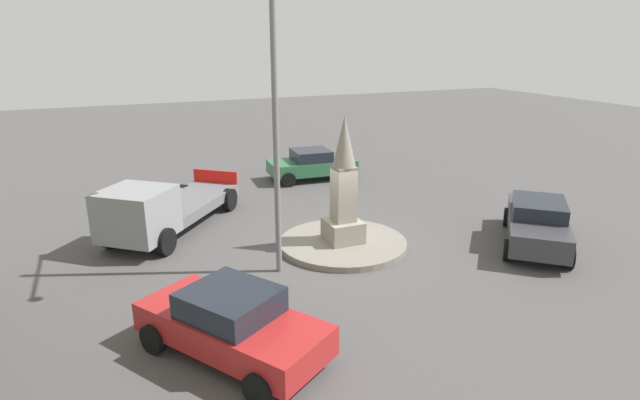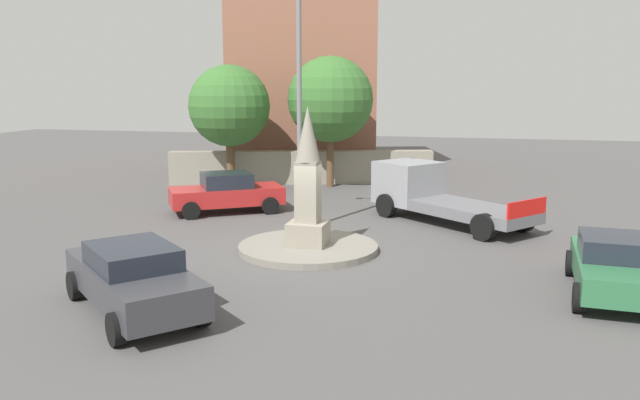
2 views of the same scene
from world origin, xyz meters
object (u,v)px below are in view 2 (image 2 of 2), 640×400
Objects in this scene: car_dark_grey_far_side at (133,277)px; truck_grey_waiting at (431,193)px; tree_near_wall at (330,100)px; streetlamp at (299,76)px; car_red_passing at (227,192)px; corner_building at (300,65)px; car_green_parked_left at (617,266)px; monument at (308,187)px; tree_mid_cluster at (229,106)px.

car_dark_grey_far_side is 12.11m from truck_grey_waiting.
streetlamp is at bearing 96.79° from tree_near_wall.
corner_building reaches higher than car_red_passing.
car_green_parked_left is (-10.05, -3.58, -0.05)m from car_dark_grey_far_side.
car_dark_grey_far_side is (1.33, 8.12, -4.22)m from streetlamp.
truck_grey_waiting is (-7.47, -0.58, 0.18)m from car_red_passing.
monument is 0.98× the size of car_green_parked_left.
car_green_parked_left is 0.35× the size of corner_building.
streetlamp is 1.49× the size of tree_mid_cluster.
streetlamp is 9.40m from tree_mid_cluster.
monument is at bearing -111.69° from car_dark_grey_far_side.
tree_mid_cluster is at bearing -54.26° from streetlamp.
tree_near_wall reaches higher than car_dark_grey_far_side.
car_red_passing is (3.45, -2.17, -4.22)m from streetlamp.
tree_near_wall is (-3.14, 5.99, -1.72)m from corner_building.
monument is 18.44m from corner_building.
car_green_parked_left is at bearing 151.15° from car_red_passing.
tree_near_wall is (9.78, -13.40, 3.29)m from car_green_parked_left.
car_red_passing is (2.12, -10.29, -0.01)m from car_dark_grey_far_side.
corner_building is at bearing -55.84° from truck_grey_waiting.
tree_mid_cluster reaches higher than car_dark_grey_far_side.
streetlamp is 1.89× the size of car_red_passing.
streetlamp is at bearing 34.32° from truck_grey_waiting.
streetlamp is at bearing -27.46° from car_green_parked_left.
tree_mid_cluster reaches higher than car_green_parked_left.
tree_mid_cluster is at bearing -40.50° from car_green_parked_left.
truck_grey_waiting is (4.70, -7.28, 0.22)m from car_green_parked_left.
car_dark_grey_far_side is 10.67m from car_green_parked_left.
truck_grey_waiting is 0.52× the size of corner_building.
streetlamp is at bearing 125.74° from tree_mid_cluster.
tree_near_wall is 4.58m from tree_mid_cluster.
truck_grey_waiting is 8.52m from tree_near_wall.
monument is at bearing 59.18° from truck_grey_waiting.
tree_near_wall is at bearing -109.67° from car_red_passing.
monument is 12.00m from tree_mid_cluster.
car_red_passing is at bearing -78.34° from car_dark_grey_far_side.
car_green_parked_left is at bearing 139.50° from tree_mid_cluster.
car_red_passing is at bearing -32.20° from streetlamp.
corner_building reaches higher than truck_grey_waiting.
corner_building is (5.13, -17.29, 3.85)m from monument.
streetlamp is 15.46m from corner_building.
car_red_passing is at bearing 70.33° from tree_near_wall.
truck_grey_waiting is at bearing 153.05° from tree_mid_cluster.
corner_building is 7.67m from tree_mid_cluster.
monument is at bearing 99.99° from tree_near_wall.
tree_mid_cluster is (4.39, 1.30, -0.29)m from tree_near_wall.
tree_near_wall is at bearing -50.28° from truck_grey_waiting.
monument is 6.45m from car_red_passing.
tree_mid_cluster is (1.99, -5.39, 2.96)m from car_red_passing.
tree_near_wall is at bearing -80.01° from monument.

